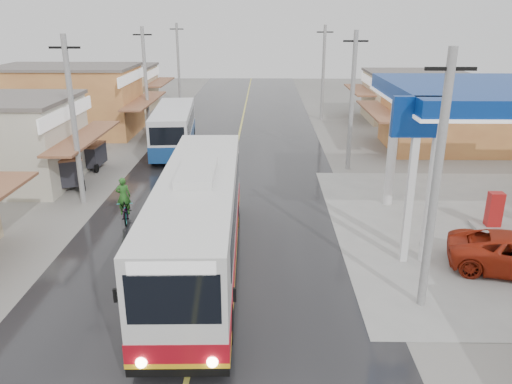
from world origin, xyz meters
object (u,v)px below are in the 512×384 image
second_bus (174,128)px  tricycle_near (68,169)px  coach_bus (199,222)px  tricycle_far (91,154)px  cyclist (126,206)px

second_bus → tricycle_near: second_bus is taller
coach_bus → second_bus: (-3.79, 16.58, -0.29)m
coach_bus → tricycle_far: coach_bus is taller
cyclist → tricycle_far: size_ratio=1.01×
second_bus → cyclist: size_ratio=4.26×
second_bus → tricycle_far: 5.98m
coach_bus → second_bus: size_ratio=1.39×
tricycle_near → tricycle_far: tricycle_near is taller
tricycle_near → coach_bus: bearing=-72.6°
cyclist → tricycle_far: 9.06m
cyclist → tricycle_near: cyclist is taller
second_bus → tricycle_far: size_ratio=4.30×
cyclist → tricycle_far: cyclist is taller
cyclist → tricycle_near: (-4.29, 4.57, 0.33)m
tricycle_far → second_bus: bearing=47.6°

